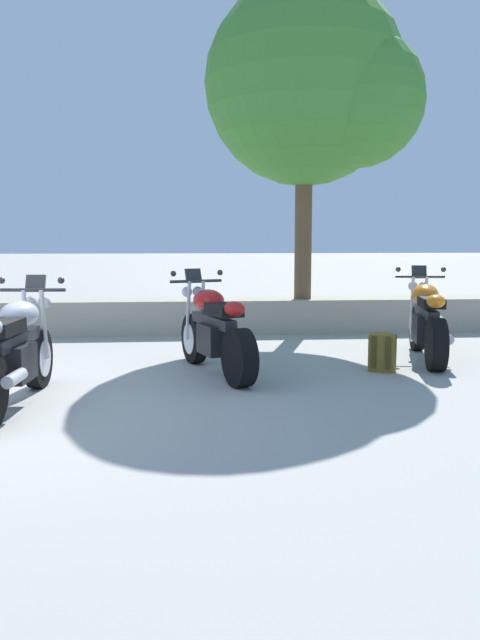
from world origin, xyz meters
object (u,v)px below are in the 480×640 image
(motorcycle_silver_near_left, at_px, (15,353))
(leafy_tree_mid_left, at_px, (316,88))
(motorcycle_red_centre, at_px, (214,332))
(motorcycle_orange_far_right, at_px, (426,322))
(rider_backpack, at_px, (382,351))

(motorcycle_silver_near_left, distance_m, leafy_tree_mid_left, 6.71)
(leafy_tree_mid_left, bearing_deg, motorcycle_red_centre, -119.30)
(motorcycle_red_centre, xyz_separation_m, motorcycle_orange_far_right, (2.75, 0.64, 0.00))
(motorcycle_silver_near_left, height_order, leafy_tree_mid_left, leafy_tree_mid_left)
(motorcycle_silver_near_left, height_order, motorcycle_red_centre, same)
(rider_backpack, distance_m, leafy_tree_mid_left, 4.89)
(motorcycle_silver_near_left, relative_size, leafy_tree_mid_left, 0.41)
(motorcycle_orange_far_right, xyz_separation_m, leafy_tree_mid_left, (-0.97, 2.53, 3.43))
(motorcycle_red_centre, xyz_separation_m, leafy_tree_mid_left, (1.78, 3.17, 3.43))
(leafy_tree_mid_left, bearing_deg, rider_backpack, -86.67)
(motorcycle_silver_near_left, relative_size, motorcycle_red_centre, 1.03)
(motorcycle_orange_far_right, bearing_deg, leafy_tree_mid_left, 111.05)
(motorcycle_red_centre, distance_m, leafy_tree_mid_left, 5.00)
(rider_backpack, bearing_deg, motorcycle_orange_far_right, 41.63)
(motorcycle_orange_far_right, distance_m, leafy_tree_mid_left, 4.37)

